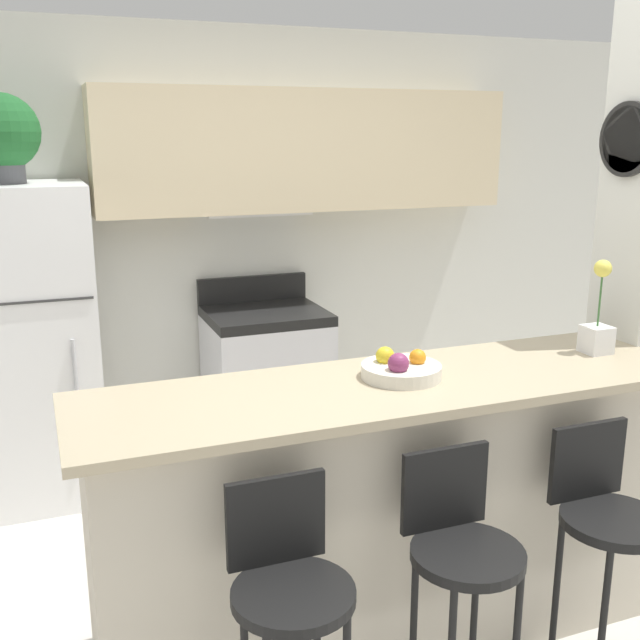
{
  "coord_description": "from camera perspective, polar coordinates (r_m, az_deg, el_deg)",
  "views": [
    {
      "loc": [
        -1.18,
        -2.3,
        1.94
      ],
      "look_at": [
        0.0,
        0.76,
        1.12
      ],
      "focal_mm": 42.0,
      "sensor_mm": 36.0,
      "label": 1
    }
  ],
  "objects": [
    {
      "name": "ground_plane",
      "position": [
        3.23,
        5.26,
        -22.83
      ],
      "size": [
        14.0,
        14.0,
        0.0
      ],
      "primitive_type": "plane",
      "color": "beige"
    },
    {
      "name": "orchid_vase",
      "position": [
        3.24,
        20.4,
        -0.3
      ],
      "size": [
        0.11,
        0.11,
        0.39
      ],
      "color": "white",
      "rests_on": "counter_bar"
    },
    {
      "name": "stove_range",
      "position": [
        4.58,
        -4.08,
        -4.74
      ],
      "size": [
        0.69,
        0.6,
        1.07
      ],
      "color": "silver",
      "rests_on": "ground_plane"
    },
    {
      "name": "bar_stool_right",
      "position": [
        2.84,
        20.92,
        -14.16
      ],
      "size": [
        0.36,
        0.36,
        0.96
      ],
      "color": "black",
      "rests_on": "ground_plane"
    },
    {
      "name": "bar_stool_mid",
      "position": [
        2.53,
        10.67,
        -17.17
      ],
      "size": [
        0.36,
        0.36,
        0.96
      ],
      "color": "black",
      "rests_on": "ground_plane"
    },
    {
      "name": "fruit_bowl",
      "position": [
        2.76,
        6.17,
        -3.73
      ],
      "size": [
        0.3,
        0.3,
        0.11
      ],
      "color": "silver",
      "rests_on": "counter_bar"
    },
    {
      "name": "potted_plant_on_fridge",
      "position": [
        4.1,
        -23.12,
        12.86
      ],
      "size": [
        0.38,
        0.38,
        0.44
      ],
      "color": "#4C4C51",
      "rests_on": "refrigerator"
    },
    {
      "name": "counter_bar",
      "position": [
        2.94,
        5.5,
        -14.45
      ],
      "size": [
        2.32,
        0.64,
        1.06
      ],
      "color": "beige",
      "rests_on": "ground_plane"
    },
    {
      "name": "bar_stool_left",
      "position": [
        2.31,
        -2.37,
        -20.14
      ],
      "size": [
        0.36,
        0.36,
        0.96
      ],
      "color": "black",
      "rests_on": "ground_plane"
    },
    {
      "name": "refrigerator",
      "position": [
        4.24,
        -21.72,
        -1.87
      ],
      "size": [
        0.74,
        0.69,
        1.69
      ],
      "color": "white",
      "rests_on": "ground_plane"
    },
    {
      "name": "wall_back",
      "position": [
        4.63,
        -4.3,
        8.62
      ],
      "size": [
        5.6,
        0.38,
        2.55
      ],
      "color": "silver",
      "rests_on": "ground_plane"
    }
  ]
}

